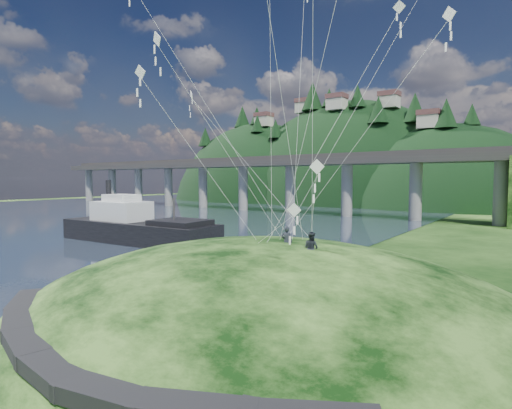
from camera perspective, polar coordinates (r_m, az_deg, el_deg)
The scene contains 10 objects.
ground at distance 29.66m, azimuth -13.61°, elevation -13.94°, with size 320.00×320.00×0.00m, color black.
water at distance 105.72m, azimuth -26.44°, elevation -1.51°, with size 240.00×240.00×0.00m, color #2E3D55.
grass_hill at distance 26.49m, azimuth 1.97°, elevation -19.51°, with size 36.00×32.00×13.00m.
footpath at distance 17.90m, azimuth -22.71°, elevation -19.14°, with size 22.29×5.84×0.83m.
bridge at distance 100.48m, azimuth 7.66°, elevation 4.14°, with size 160.00×11.00×15.00m.
far_ridge at distance 155.60m, azimuth 11.28°, elevation -2.38°, with size 153.00×70.00×94.50m.
work_barge at distance 58.57m, azimuth -16.75°, elevation -3.06°, with size 25.32×8.54×8.71m.
wooden_dock at distance 37.16m, azimuth -11.48°, elevation -9.49°, with size 16.09×4.93×1.14m.
kite_flyers at distance 23.85m, azimuth 6.69°, elevation -3.61°, with size 3.16×1.66×2.03m.
kite_swarm at distance 26.24m, azimuth 4.62°, elevation 25.95°, with size 19.40×16.00×21.13m.
Camera 1 is at (21.71, -18.12, 8.96)m, focal length 28.00 mm.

